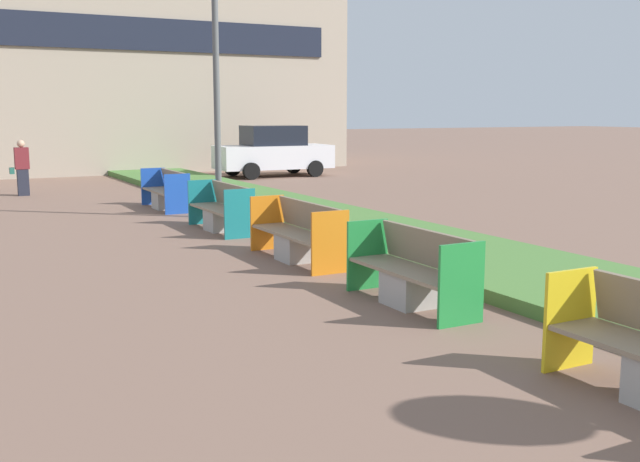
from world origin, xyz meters
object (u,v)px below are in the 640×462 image
at_px(bench_teal_frame, 222,212).
at_px(bench_blue_frame, 166,194).
at_px(bench_green_frame, 412,276).
at_px(pedestrian_walking, 22,168).
at_px(bench_orange_frame, 298,238).
at_px(parked_car_distant, 273,152).

relative_size(bench_teal_frame, bench_blue_frame, 1.02).
distance_m(bench_green_frame, pedestrian_walking, 15.50).
height_order(bench_orange_frame, bench_teal_frame, same).
height_order(bench_orange_frame, pedestrian_walking, pedestrian_walking).
distance_m(bench_green_frame, parked_car_distant, 18.76).
height_order(pedestrian_walking, parked_car_distant, parked_car_distant).
distance_m(bench_orange_frame, parked_car_distant, 15.80).
height_order(bench_green_frame, pedestrian_walking, pedestrian_walking).
distance_m(bench_orange_frame, bench_teal_frame, 3.46).
height_order(bench_blue_frame, pedestrian_walking, pedestrian_walking).
bearing_deg(bench_teal_frame, parked_car_distant, 60.84).
xyz_separation_m(bench_teal_frame, bench_blue_frame, (-0.00, 3.84, -0.00)).
distance_m(bench_orange_frame, bench_blue_frame, 7.30).
bearing_deg(bench_orange_frame, bench_green_frame, -90.06).
bearing_deg(bench_teal_frame, bench_green_frame, -90.01).
bearing_deg(pedestrian_walking, bench_blue_frame, -60.02).
bearing_deg(bench_blue_frame, bench_green_frame, -90.00).
xyz_separation_m(bench_green_frame, parked_car_distant, (6.18, 17.71, 0.55)).
height_order(bench_orange_frame, bench_blue_frame, same).
relative_size(bench_green_frame, parked_car_distant, 0.48).
relative_size(bench_orange_frame, pedestrian_walking, 1.46).
bearing_deg(parked_car_distant, bench_orange_frame, -110.43).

